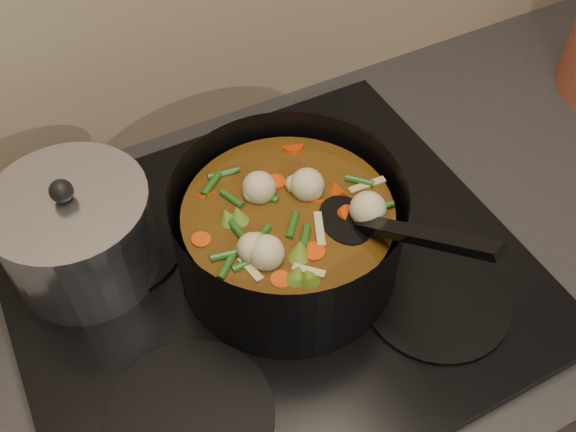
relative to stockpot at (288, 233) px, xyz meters
name	(u,v)px	position (x,y,z in m)	size (l,w,h in m)	color
counter	(276,421)	(-0.03, 0.00, -0.54)	(2.64, 0.64, 0.91)	brown
stovetop	(270,275)	(-0.03, 0.00, -0.07)	(0.62, 0.54, 0.03)	black
stockpot	(288,233)	(0.00, 0.00, 0.00)	(0.30, 0.36, 0.20)	black
saucepan	(78,234)	(-0.22, 0.11, 0.00)	(0.19, 0.19, 0.15)	silver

